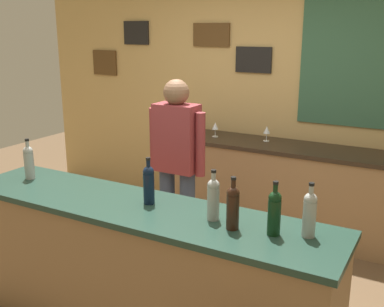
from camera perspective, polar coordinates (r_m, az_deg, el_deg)
ground_plane at (r=3.68m, az=-2.47°, el=-17.82°), size 10.00×10.00×0.00m
back_wall at (r=4.95m, az=10.00°, el=8.18°), size 6.00×0.09×2.80m
bar_counter at (r=3.16m, az=-6.50°, el=-14.17°), size 2.63×0.60×0.92m
side_counter at (r=4.70m, az=12.37°, el=-4.43°), size 2.73×0.56×0.90m
bartender at (r=3.82m, az=-1.88°, el=-1.03°), size 0.52×0.21×1.62m
wine_bottle_a at (r=3.62m, az=-19.57°, el=-0.88°), size 0.07×0.07×0.31m
wine_bottle_b at (r=2.94m, az=-5.38°, el=-3.69°), size 0.07×0.07×0.31m
wine_bottle_c at (r=2.69m, az=2.66°, el=-5.49°), size 0.07×0.07×0.31m
wine_bottle_d at (r=2.58m, az=5.09°, el=-6.50°), size 0.07×0.07×0.31m
wine_bottle_e at (r=2.53m, az=10.17°, el=-7.06°), size 0.07×0.07×0.31m
wine_bottle_f at (r=2.55m, az=14.37°, el=-7.14°), size 0.07×0.07×0.31m
wine_glass_a at (r=4.85m, az=2.90°, el=3.37°), size 0.07×0.07×0.16m
wine_glass_b at (r=4.71m, az=9.25°, el=2.84°), size 0.07×0.07×0.16m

